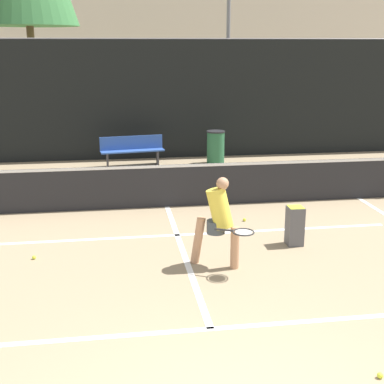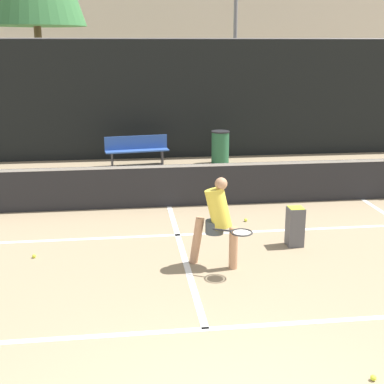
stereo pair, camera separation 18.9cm
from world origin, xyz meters
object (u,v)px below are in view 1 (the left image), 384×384
object	(u,v)px
courtside_bench	(132,149)
trash_bin	(216,147)
player_practicing	(219,219)
parked_car	(213,122)
ball_hopper	(295,225)

from	to	relation	value
courtside_bench	trash_bin	xyz separation A→B (m)	(2.49, -0.13, 0.02)
player_practicing	parked_car	world-z (taller)	player_practicing
parked_car	courtside_bench	bearing A→B (deg)	-126.35
trash_bin	courtside_bench	bearing A→B (deg)	177.10
parked_car	player_practicing	bearing A→B (deg)	-100.29
trash_bin	ball_hopper	bearing A→B (deg)	-89.07
ball_hopper	parked_car	distance (m)	11.47
player_practicing	trash_bin	bearing A→B (deg)	106.92
player_practicing	courtside_bench	xyz separation A→B (m)	(-1.06, 7.74, -0.33)
parked_car	ball_hopper	bearing A→B (deg)	-93.37
player_practicing	ball_hopper	xyz separation A→B (m)	(1.54, 0.74, -0.43)
ball_hopper	trash_bin	distance (m)	6.87
ball_hopper	trash_bin	bearing A→B (deg)	90.93
courtside_bench	trash_bin	distance (m)	2.49
courtside_bench	player_practicing	bearing A→B (deg)	-89.81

